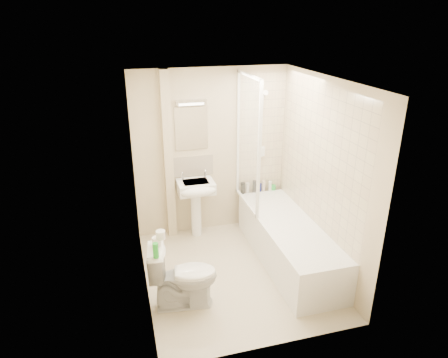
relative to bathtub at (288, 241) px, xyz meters
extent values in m
plane|color=beige|center=(-0.75, -0.09, -0.29)|extent=(2.50, 2.50, 0.00)
cube|color=beige|center=(-0.75, 1.16, 0.91)|extent=(2.20, 0.02, 2.40)
cube|color=beige|center=(-1.85, -0.09, 0.91)|extent=(0.02, 2.50, 2.40)
cube|color=beige|center=(0.35, -0.09, 0.91)|extent=(0.02, 2.50, 2.40)
cube|color=white|center=(-0.75, -0.09, 2.11)|extent=(2.20, 2.50, 0.02)
cube|color=beige|center=(0.00, 1.15, 1.14)|extent=(0.70, 0.01, 1.75)
cube|color=beige|center=(0.34, 0.00, 1.14)|extent=(0.01, 2.10, 1.75)
cube|color=beige|center=(-1.37, 1.10, 0.91)|extent=(0.12, 0.12, 2.40)
cube|color=beige|center=(-1.02, 1.15, 0.74)|extent=(0.60, 0.02, 0.30)
cube|color=white|center=(-1.02, 1.15, 1.29)|extent=(0.46, 0.01, 0.60)
cube|color=silver|center=(-1.02, 1.12, 1.66)|extent=(0.42, 0.07, 0.07)
cube|color=white|center=(0.00, 0.00, -0.01)|extent=(0.70, 2.10, 0.55)
cube|color=white|center=(0.00, 0.00, 0.21)|extent=(0.56, 1.96, 0.05)
cube|color=white|center=(-0.35, 0.71, 1.16)|extent=(0.01, 0.90, 1.80)
cube|color=white|center=(-0.35, 1.14, 1.16)|extent=(0.04, 0.04, 1.80)
cube|color=white|center=(-0.35, 0.26, 1.16)|extent=(0.04, 0.04, 1.80)
cube|color=white|center=(-0.35, 0.71, 2.04)|extent=(0.04, 0.90, 0.04)
cube|color=white|center=(-0.35, 0.71, 0.28)|extent=(0.04, 0.90, 0.03)
cylinder|color=white|center=(0.00, 1.12, 1.26)|extent=(0.02, 0.02, 0.90)
cylinder|color=white|center=(0.00, 1.12, 0.81)|extent=(0.05, 0.05, 0.02)
cylinder|color=white|center=(0.00, 1.12, 1.71)|extent=(0.05, 0.05, 0.02)
cylinder|color=white|center=(0.00, 1.06, 1.74)|extent=(0.08, 0.11, 0.11)
cube|color=white|center=(0.00, 1.12, 0.88)|extent=(0.10, 0.05, 0.14)
cylinder|color=white|center=(-0.02, 1.10, 1.31)|extent=(0.01, 0.13, 0.84)
cylinder|color=white|center=(-1.02, 0.99, 0.05)|extent=(0.15, 0.15, 0.69)
cube|color=white|center=(-1.02, 0.96, 0.50)|extent=(0.51, 0.39, 0.16)
ellipsoid|color=white|center=(-1.02, 0.79, 0.50)|extent=(0.51, 0.22, 0.16)
cube|color=silver|center=(-1.02, 0.96, 0.56)|extent=(0.35, 0.26, 0.04)
cylinder|color=white|center=(-1.19, 1.07, 0.62)|extent=(0.03, 0.03, 0.10)
cylinder|color=white|center=(-0.86, 1.07, 0.62)|extent=(0.03, 0.03, 0.10)
sphere|color=white|center=(-1.19, 1.07, 0.68)|extent=(0.04, 0.04, 0.04)
sphere|color=white|center=(-0.86, 1.07, 0.68)|extent=(0.04, 0.04, 0.04)
cylinder|color=black|center=(-0.29, 1.07, 0.35)|extent=(0.07, 0.07, 0.17)
cylinder|color=silver|center=(-0.21, 1.07, 0.34)|extent=(0.05, 0.05, 0.16)
cylinder|color=black|center=(-0.10, 1.07, 0.35)|extent=(0.06, 0.06, 0.18)
cylinder|color=navy|center=(-0.01, 1.07, 0.32)|extent=(0.05, 0.05, 0.13)
cylinder|color=beige|center=(0.04, 1.07, 0.34)|extent=(0.05, 0.05, 0.16)
cylinder|color=white|center=(0.15, 1.07, 0.33)|extent=(0.05, 0.05, 0.14)
cylinder|color=green|center=(0.21, 1.07, 0.30)|extent=(0.07, 0.07, 0.08)
imported|color=white|center=(-1.47, -0.50, 0.09)|extent=(0.60, 0.84, 0.75)
cylinder|color=white|center=(-1.73, -0.41, 0.51)|extent=(0.10, 0.10, 0.10)
cylinder|color=white|center=(-1.68, -0.44, 0.60)|extent=(0.10, 0.10, 0.09)
cylinder|color=green|center=(-1.76, -0.63, 0.54)|extent=(0.06, 0.06, 0.16)
camera|label=1|loc=(-2.00, -4.14, 2.73)|focal=32.00mm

